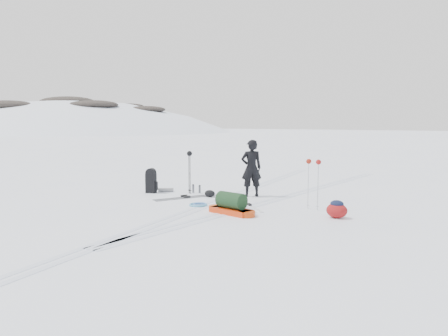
{
  "coord_description": "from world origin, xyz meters",
  "views": [
    {
      "loc": [
        6.21,
        -10.25,
        2.27
      ],
      "look_at": [
        0.14,
        0.35,
        0.95
      ],
      "focal_mm": 35.0,
      "sensor_mm": 36.0,
      "label": 1
    }
  ],
  "objects_px": {
    "skier": "(251,168)",
    "ski_poles_black": "(190,159)",
    "expedition_rucksack": "(153,181)",
    "pulk_sled": "(231,206)"
  },
  "relations": [
    {
      "from": "skier",
      "to": "ski_poles_black",
      "type": "xyz_separation_m",
      "value": [
        -1.91,
        -0.49,
        0.24
      ]
    },
    {
      "from": "skier",
      "to": "ski_poles_black",
      "type": "relative_size",
      "value": 1.28
    },
    {
      "from": "expedition_rucksack",
      "to": "ski_poles_black",
      "type": "relative_size",
      "value": 0.58
    },
    {
      "from": "pulk_sled",
      "to": "ski_poles_black",
      "type": "relative_size",
      "value": 1.08
    },
    {
      "from": "skier",
      "to": "expedition_rucksack",
      "type": "height_order",
      "value": "skier"
    },
    {
      "from": "ski_poles_black",
      "to": "pulk_sled",
      "type": "bearing_deg",
      "value": -61.81
    },
    {
      "from": "pulk_sled",
      "to": "expedition_rucksack",
      "type": "height_order",
      "value": "expedition_rucksack"
    },
    {
      "from": "skier",
      "to": "pulk_sled",
      "type": "xyz_separation_m",
      "value": [
        0.68,
        -2.48,
        -0.65
      ]
    },
    {
      "from": "pulk_sled",
      "to": "ski_poles_black",
      "type": "xyz_separation_m",
      "value": [
        -2.59,
        1.99,
        0.89
      ]
    },
    {
      "from": "expedition_rucksack",
      "to": "ski_poles_black",
      "type": "height_order",
      "value": "ski_poles_black"
    }
  ]
}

